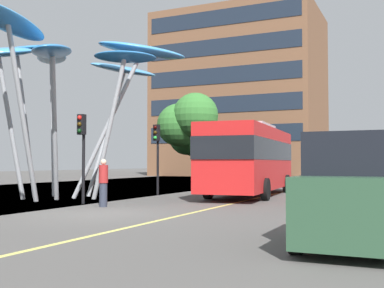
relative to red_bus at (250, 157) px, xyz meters
name	(u,v)px	position (x,y,z in m)	size (l,w,h in m)	color
ground	(82,214)	(-2.51, -9.88, -1.96)	(120.00, 240.00, 0.10)	#54514F
red_bus	(250,157)	(0.00, 0.00, 0.00)	(3.47, 10.32, 3.50)	red
leaf_sculpture	(68,61)	(-7.10, -5.07, 4.36)	(9.99, 11.73, 7.63)	#9EA0A5
traffic_light_kerb_near	(82,139)	(-4.56, -7.26, 0.63)	(0.28, 0.42, 3.51)	black
traffic_light_kerb_far	(157,144)	(-4.36, -1.56, 0.63)	(0.28, 0.42, 3.51)	black
traffic_light_island_mid	(200,144)	(-4.65, 4.40, 0.86)	(0.28, 0.42, 3.85)	black
car_parked_near	(354,194)	(6.18, -12.84, -0.91)	(1.91, 3.86, 2.17)	#2D5138
car_parked_mid	(378,179)	(6.15, -5.35, -0.86)	(1.90, 4.39, 2.27)	maroon
car_parked_far	(381,177)	(5.89, 1.76, -0.98)	(1.99, 3.83, 1.98)	navy
tree_pavement_near	(190,120)	(-8.75, 11.75, 3.08)	(5.01, 5.30, 7.06)	brown
tree_pavement_far	(196,130)	(-9.52, 14.73, 2.49)	(4.25, 4.58, 7.37)	brown
pedestrian	(103,183)	(-3.08, -7.92, -1.03)	(0.34, 0.34, 1.75)	#2D3342
backdrop_building	(241,96)	(-12.57, 35.55, 8.27)	(19.76, 13.76, 20.36)	brown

